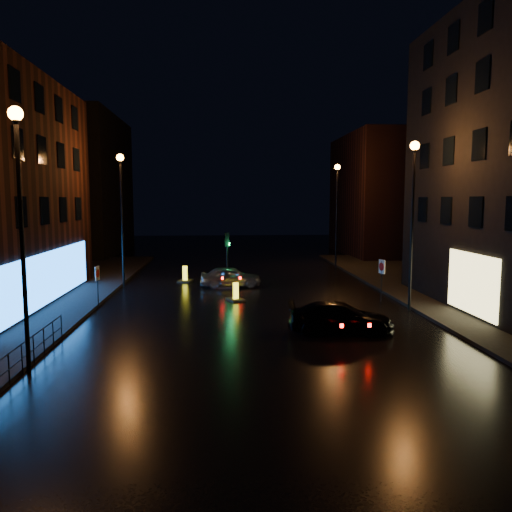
% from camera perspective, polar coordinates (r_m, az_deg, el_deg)
% --- Properties ---
extents(ground, '(120.00, 120.00, 0.00)m').
position_cam_1_polar(ground, '(18.86, 1.08, -10.67)').
color(ground, black).
rests_on(ground, ground).
extents(pavement_right, '(12.00, 44.00, 0.15)m').
position_cam_1_polar(pavement_right, '(30.80, 26.57, -4.48)').
color(pavement_right, black).
rests_on(pavement_right, ground).
extents(building_far_left, '(8.00, 16.00, 14.00)m').
position_cam_1_polar(building_far_left, '(54.88, -19.48, 7.61)').
color(building_far_left, black).
rests_on(building_far_left, ground).
extents(building_far_right, '(8.00, 14.00, 12.00)m').
position_cam_1_polar(building_far_right, '(52.66, 14.39, 6.75)').
color(building_far_right, black).
rests_on(building_far_right, ground).
extents(street_lamp_lnear, '(0.44, 0.44, 8.37)m').
position_cam_1_polar(street_lamp_lnear, '(17.09, -25.37, 5.86)').
color(street_lamp_lnear, black).
rests_on(street_lamp_lnear, ground).
extents(street_lamp_lfar, '(0.44, 0.44, 8.37)m').
position_cam_1_polar(street_lamp_lfar, '(32.54, -15.13, 6.25)').
color(street_lamp_lfar, black).
rests_on(street_lamp_lfar, ground).
extents(street_lamp_rnear, '(0.44, 0.44, 8.37)m').
position_cam_1_polar(street_lamp_rnear, '(25.75, 17.49, 6.18)').
color(street_lamp_rnear, black).
rests_on(street_lamp_rnear, ground).
extents(street_lamp_rfar, '(0.44, 0.44, 8.37)m').
position_cam_1_polar(street_lamp_rfar, '(41.05, 9.22, 6.39)').
color(street_lamp_rfar, black).
rests_on(street_lamp_rfar, ground).
extents(traffic_signal, '(1.40, 2.40, 3.45)m').
position_cam_1_polar(traffic_signal, '(32.35, -3.30, -2.53)').
color(traffic_signal, black).
rests_on(traffic_signal, ground).
extents(guard_railing, '(0.05, 6.04, 1.00)m').
position_cam_1_polar(guard_railing, '(18.73, -24.11, -9.01)').
color(guard_railing, black).
rests_on(guard_railing, ground).
extents(silver_hatchback, '(3.91, 1.69, 1.31)m').
position_cam_1_polar(silver_hatchback, '(31.88, -2.94, -2.38)').
color(silver_hatchback, '#ADB0B5').
rests_on(silver_hatchback, ground).
extents(dark_sedan, '(4.55, 2.22, 1.28)m').
position_cam_1_polar(dark_sedan, '(21.31, 9.63, -6.97)').
color(dark_sedan, black).
rests_on(dark_sedan, ground).
extents(bollard_near, '(1.12, 1.34, 1.00)m').
position_cam_1_polar(bollard_near, '(27.68, -2.33, -4.66)').
color(bollard_near, black).
rests_on(bollard_near, ground).
extents(bollard_far, '(1.06, 1.37, 1.07)m').
position_cam_1_polar(bollard_far, '(34.27, -8.10, -2.53)').
color(bollard_far, black).
rests_on(bollard_far, ground).
extents(road_sign_left, '(0.13, 0.53, 2.18)m').
position_cam_1_polar(road_sign_left, '(26.64, -17.67, -2.30)').
color(road_sign_left, black).
rests_on(road_sign_left, ground).
extents(road_sign_right, '(0.19, 0.55, 2.31)m').
position_cam_1_polar(road_sign_right, '(27.98, 14.17, -1.59)').
color(road_sign_right, black).
rests_on(road_sign_right, ground).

